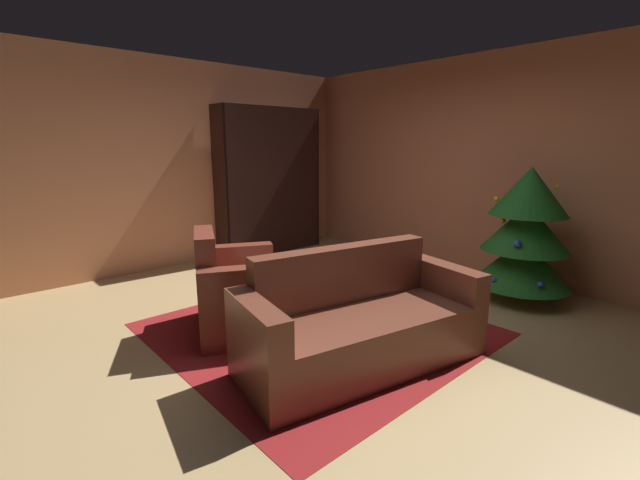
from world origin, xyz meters
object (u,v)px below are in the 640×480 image
couch_red (360,325)px  bottle_on_table (321,282)px  coffee_table (322,288)px  book_stack_on_table (326,279)px  armchair_red (236,295)px  decorated_tree (526,233)px  bookshelf_unit (276,185)px

couch_red → bottle_on_table: bearing=175.5°
coffee_table → book_stack_on_table: book_stack_on_table is taller
armchair_red → decorated_tree: decorated_tree is taller
coffee_table → bottle_on_table: bearing=-44.2°
bottle_on_table → decorated_tree: bearing=72.9°
book_stack_on_table → couch_red: bearing=-19.3°
coffee_table → bottle_on_table: bottle_on_table is taller
armchair_red → decorated_tree: bearing=62.7°
armchair_red → decorated_tree: 3.04m
bookshelf_unit → coffee_table: size_ratio=2.83×
armchair_red → bottle_on_table: bearing=31.1°
bookshelf_unit → book_stack_on_table: 3.12m
decorated_tree → couch_red: bearing=-95.5°
bottle_on_table → book_stack_on_table: bearing=127.3°
bookshelf_unit → book_stack_on_table: bookshelf_unit is taller
armchair_red → couch_red: armchair_red is taller
armchair_red → coffee_table: size_ratio=1.53×
armchair_red → bottle_on_table: 0.82m
couch_red → decorated_tree: size_ratio=1.39×
decorated_tree → bookshelf_unit: bearing=-169.6°
book_stack_on_table → bottle_on_table: 0.23m
coffee_table → decorated_tree: decorated_tree is taller
book_stack_on_table → bottle_on_table: size_ratio=0.97×
armchair_red → couch_red: (1.16, 0.37, -0.02)m
couch_red → book_stack_on_table: bearing=160.7°
couch_red → bottle_on_table: (-0.48, 0.04, 0.22)m
bookshelf_unit → book_stack_on_table: size_ratio=9.30×
armchair_red → book_stack_on_table: bearing=47.0°
armchair_red → bookshelf_unit: bearing=136.7°
armchair_red → book_stack_on_table: (0.55, 0.59, 0.15)m
couch_red → bottle_on_table: size_ratio=8.24×
decorated_tree → book_stack_on_table: bearing=-111.7°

